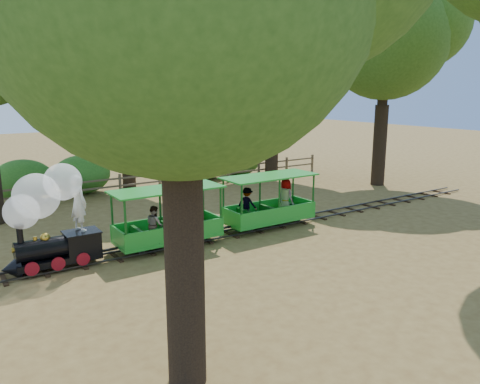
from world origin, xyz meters
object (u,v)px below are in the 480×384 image
carriage_front (168,224)px  carriage_rear (268,205)px  fence (178,177)px  locomotive (47,211)px

carriage_front → carriage_rear: same height
fence → locomotive: bearing=-134.5°
locomotive → carriage_front: locomotive is taller
carriage_rear → fence: bearing=87.5°
locomotive → carriage_front: 3.59m
carriage_front → carriage_rear: size_ratio=1.00×
carriage_front → carriage_rear: (3.96, 0.07, 0.02)m
carriage_front → carriage_rear: 3.96m
carriage_front → fence: (4.30, 8.03, -0.20)m
carriage_front → fence: size_ratio=0.19×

